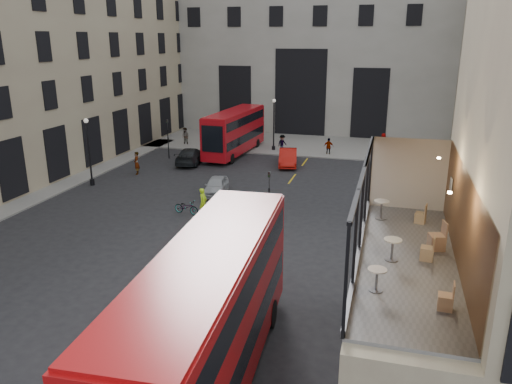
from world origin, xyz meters
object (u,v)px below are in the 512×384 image
(car_b, at_px, (288,157))
(pedestrian_b, at_px, (282,143))
(pedestrian_a, at_px, (186,137))
(cafe_chair_d, at_px, (421,217))
(traffic_light_near, at_px, (269,194))
(bicycle, at_px, (186,207))
(street_lamp_b, at_px, (274,128))
(bus_far, at_px, (235,130))
(cafe_chair_a, at_px, (446,301))
(bus_near, at_px, (209,313))
(cafe_table_mid, at_px, (392,246))
(cyclist, at_px, (203,202))
(cafe_table_near, at_px, (377,276))
(car_a, at_px, (216,186))
(car_c, at_px, (191,156))
(cafe_table_far, at_px, (381,207))
(cafe_chair_b, at_px, (427,253))
(pedestrian_c, at_px, (329,147))
(pedestrian_e, at_px, (137,163))
(street_lamp_a, at_px, (90,156))
(pedestrian_d, at_px, (383,141))
(traffic_light_far, at_px, (168,134))
(cafe_chair_c, at_px, (437,241))

(car_b, xyz_separation_m, pedestrian_b, (-1.77, 5.56, 0.12))
(pedestrian_a, height_order, cafe_chair_d, cafe_chair_d)
(traffic_light_near, height_order, bicycle, traffic_light_near)
(street_lamp_b, relative_size, bus_far, 0.48)
(cafe_chair_a, bearing_deg, bicycle, 130.94)
(bus_near, xyz_separation_m, pedestrian_a, (-16.31, 36.03, -1.84))
(pedestrian_a, height_order, cafe_table_mid, cafe_table_mid)
(cyclist, xyz_separation_m, cafe_chair_a, (13.32, -16.78, 3.91))
(bus_far, height_order, cafe_table_near, cafe_table_near)
(car_a, bearing_deg, cafe_chair_d, -56.84)
(car_a, bearing_deg, bicycle, -104.14)
(street_lamp_b, xyz_separation_m, pedestrian_b, (0.93, -0.06, -1.53))
(bicycle, xyz_separation_m, cafe_chair_a, (14.49, -16.71, 4.36))
(street_lamp_b, relative_size, car_c, 1.06)
(bicycle, distance_m, cafe_table_far, 16.93)
(pedestrian_a, distance_m, cafe_chair_b, 41.18)
(bus_far, distance_m, cafe_table_far, 31.80)
(pedestrian_a, bearing_deg, cafe_chair_d, -39.36)
(pedestrian_c, distance_m, cafe_table_near, 36.64)
(bicycle, height_order, pedestrian_b, pedestrian_b)
(pedestrian_c, height_order, cafe_table_mid, cafe_table_mid)
(car_a, distance_m, pedestrian_e, 9.18)
(street_lamp_a, xyz_separation_m, bus_near, (17.50, -20.00, 0.42))
(pedestrian_a, xyz_separation_m, pedestrian_d, (20.69, 3.91, -0.14))
(street_lamp_b, height_order, cafe_chair_b, cafe_chair_b)
(cafe_chair_a, bearing_deg, pedestrian_c, 101.86)
(car_c, bearing_deg, car_b, -177.30)
(pedestrian_e, bearing_deg, street_lamp_a, -48.00)
(street_lamp_a, relative_size, cafe_chair_b, 6.66)
(street_lamp_a, distance_m, pedestrian_c, 22.85)
(cafe_table_mid, xyz_separation_m, cafe_chair_b, (1.08, 0.31, -0.22))
(traffic_light_far, relative_size, pedestrian_d, 2.28)
(traffic_light_far, distance_m, bus_far, 6.60)
(pedestrian_a, bearing_deg, car_b, -10.32)
(pedestrian_b, distance_m, cafe_chair_a, 39.17)
(cafe_table_far, height_order, cafe_chair_c, cafe_chair_c)
(car_b, relative_size, cafe_chair_c, 4.69)
(cafe_table_mid, xyz_separation_m, cafe_chair_a, (1.38, -2.68, -0.24))
(bus_near, xyz_separation_m, pedestrian_e, (-15.66, 23.93, -1.84))
(street_lamp_b, bearing_deg, traffic_light_near, -77.20)
(cafe_table_far, bearing_deg, bus_near, -132.85)
(car_a, relative_size, pedestrian_e, 1.94)
(traffic_light_far, height_order, street_lamp_a, street_lamp_a)
(street_lamp_b, distance_m, pedestrian_e, 15.21)
(pedestrian_c, height_order, cafe_chair_a, cafe_chair_a)
(pedestrian_b, bearing_deg, bicycle, -152.46)
(traffic_light_near, bearing_deg, car_c, 127.23)
(pedestrian_b, relative_size, cafe_chair_d, 2.28)
(pedestrian_c, relative_size, pedestrian_e, 0.88)
(cafe_table_far, bearing_deg, cafe_chair_d, -3.04)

